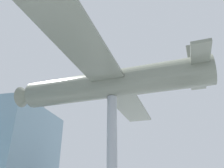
# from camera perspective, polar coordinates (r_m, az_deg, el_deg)

# --- Properties ---
(support_pylon_central) EXTENTS (0.62, 0.62, 7.07)m
(support_pylon_central) POSITION_cam_1_polar(r_m,az_deg,el_deg) (13.35, 0.00, -17.59)
(support_pylon_central) COLOR #999EA3
(support_pylon_central) RESTS_ON ground_plane
(suspended_airplane) EXTENTS (18.49, 14.10, 2.86)m
(suspended_airplane) POSITION_cam_1_polar(r_m,az_deg,el_deg) (14.70, -0.73, -0.07)
(suspended_airplane) COLOR slate
(suspended_airplane) RESTS_ON support_pylon_central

